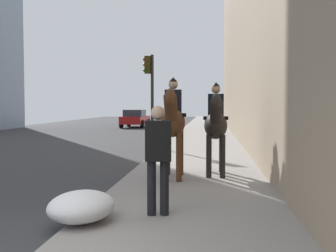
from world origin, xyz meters
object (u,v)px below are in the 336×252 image
pedestrian_greeting (158,153)px  car_near_lane (135,118)px  mounted_horse_far (216,124)px  mounted_horse_near (173,121)px  traffic_light_near_curb (150,86)px

pedestrian_greeting → car_near_lane: (27.18, 5.28, -0.35)m
mounted_horse_far → pedestrian_greeting: mounted_horse_far is taller
mounted_horse_far → pedestrian_greeting: size_ratio=1.34×
mounted_horse_near → traffic_light_near_curb: (7.08, 1.55, 1.12)m
traffic_light_near_curb → mounted_horse_near: bearing=-167.6°
mounted_horse_near → traffic_light_near_curb: bearing=-168.9°
pedestrian_greeting → traffic_light_near_curb: 10.56m
traffic_light_near_curb → car_near_lane: bearing=12.3°
mounted_horse_near → mounted_horse_far: bearing=118.4°
mounted_horse_near → mounted_horse_far: mounted_horse_near is taller
traffic_light_near_curb → mounted_horse_far: bearing=-158.6°
mounted_horse_near → car_near_lane: 24.50m
mounted_horse_far → car_near_lane: mounted_horse_far is taller
mounted_horse_far → traffic_light_near_curb: bearing=-158.6°
pedestrian_greeting → car_near_lane: bearing=2.4°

